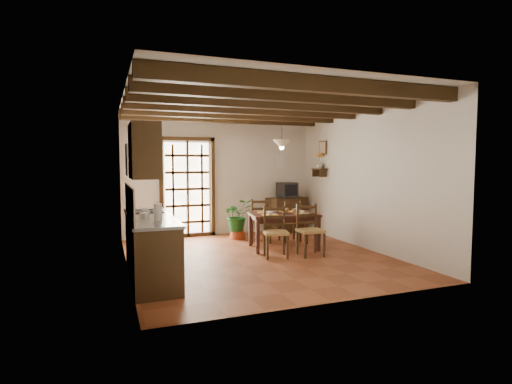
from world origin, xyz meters
name	(u,v)px	position (x,y,z in m)	size (l,w,h in m)	color
ground_plane	(259,257)	(0.00, 0.00, 0.00)	(5.00, 5.00, 0.00)	brown
room_shell	(259,156)	(0.00, 0.00, 1.82)	(4.52, 5.02, 2.81)	silver
ceiling_beams	(259,106)	(0.00, 0.00, 2.69)	(4.50, 4.34, 0.20)	black
french_door	(187,186)	(-0.80, 2.45, 1.18)	(1.26, 0.11, 2.32)	white
kitchen_counter	(150,246)	(-1.96, -0.60, 0.47)	(0.64, 2.25, 1.38)	#342210
upper_cabinet	(144,151)	(-2.08, -1.30, 1.85)	(0.35, 0.80, 0.70)	#342210
range_hood	(139,161)	(-2.05, -0.05, 1.73)	(0.38, 0.60, 0.54)	white
counter_items	(149,213)	(-1.95, -0.51, 0.96)	(0.50, 1.43, 0.25)	black
dining_table	(283,218)	(0.72, 0.51, 0.62)	(1.42, 1.04, 0.71)	#3D1C13
chair_near_left	(276,241)	(0.29, -0.09, 0.28)	(0.50, 0.49, 0.91)	#A48045
chair_near_right	(310,240)	(0.93, -0.20, 0.29)	(0.45, 0.43, 0.94)	#A48045
chair_far_left	(260,229)	(0.51, 1.22, 0.30)	(0.53, 0.51, 0.95)	#A48045
chair_far_right	(290,229)	(1.15, 1.11, 0.28)	(0.41, 0.39, 0.88)	#A48045
table_setting	(283,214)	(0.72, 0.51, 0.69)	(0.95, 0.63, 0.09)	orange
table_bowl	(271,212)	(0.50, 0.59, 0.73)	(0.22, 0.22, 0.05)	white
sideboard	(287,215)	(1.60, 2.23, 0.42)	(1.00, 0.45, 0.85)	#342210
crt_tv	(287,190)	(1.60, 2.22, 1.04)	(0.46, 0.43, 0.36)	black
fuse_box	(279,161)	(1.50, 2.48, 1.75)	(0.25, 0.03, 0.32)	white
plant_pot	(237,234)	(0.19, 1.80, 0.11)	(0.38, 0.38, 0.23)	maroon
potted_plant	(237,213)	(0.19, 1.80, 0.57)	(1.66, 1.42, 1.85)	#144C19
wall_shelf	(319,171)	(2.14, 1.60, 1.51)	(0.20, 0.42, 0.20)	#342210
shelf_vase	(319,165)	(2.14, 1.60, 1.65)	(0.15, 0.15, 0.15)	#B2BFB2
shelf_flowers	(320,156)	(2.14, 1.60, 1.86)	(0.14, 0.14, 0.36)	orange
framed_picture	(323,148)	(2.22, 1.60, 2.05)	(0.03, 0.32, 0.32)	brown
pendant_lamp	(282,144)	(0.72, 0.61, 2.08)	(0.36, 0.36, 0.84)	black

